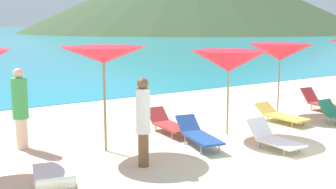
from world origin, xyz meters
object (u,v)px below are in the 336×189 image
(umbrella_2, at_px, (229,61))
(lounge_chair_0, at_px, (281,115))
(umbrella_1, at_px, (103,55))
(umbrella_3, at_px, (280,52))
(lounge_chair_3, at_px, (53,177))
(lounge_chair_1, at_px, (198,134))
(lounge_chair_4, at_px, (168,123))
(lounge_chair_5, at_px, (321,102))
(beachgoer_0, at_px, (143,119))
(lounge_chair_2, at_px, (274,138))
(beachgoer_1, at_px, (20,107))

(umbrella_2, height_order, lounge_chair_0, umbrella_2)
(umbrella_1, height_order, umbrella_3, umbrella_1)
(umbrella_3, bearing_deg, lounge_chair_3, -163.77)
(lounge_chair_1, bearing_deg, lounge_chair_4, 99.25)
(lounge_chair_5, bearing_deg, lounge_chair_3, -163.28)
(umbrella_3, height_order, lounge_chair_3, umbrella_3)
(lounge_chair_4, bearing_deg, beachgoer_0, -131.03)
(umbrella_3, bearing_deg, umbrella_2, -160.96)
(umbrella_3, height_order, lounge_chair_2, umbrella_3)
(umbrella_1, relative_size, umbrella_3, 1.05)
(lounge_chair_0, distance_m, lounge_chair_3, 7.41)
(lounge_chair_4, relative_size, lounge_chair_5, 1.02)
(umbrella_2, xyz_separation_m, beachgoer_0, (-3.08, -0.98, -0.94))
(lounge_chair_2, bearing_deg, umbrella_1, 149.55)
(umbrella_3, bearing_deg, lounge_chair_0, -133.27)
(umbrella_1, distance_m, lounge_chair_3, 3.09)
(umbrella_1, height_order, lounge_chair_3, umbrella_1)
(lounge_chair_0, distance_m, lounge_chair_2, 2.74)
(umbrella_2, xyz_separation_m, lounge_chair_1, (-1.29, -0.44, -1.64))
(umbrella_3, height_order, lounge_chair_4, umbrella_3)
(umbrella_1, distance_m, umbrella_3, 6.41)
(umbrella_2, relative_size, lounge_chair_1, 1.25)
(lounge_chair_4, relative_size, beachgoer_1, 0.87)
(umbrella_1, height_order, lounge_chair_2, umbrella_1)
(umbrella_2, height_order, beachgoer_1, umbrella_2)
(umbrella_1, relative_size, lounge_chair_5, 1.49)
(lounge_chair_3, height_order, beachgoer_0, beachgoer_0)
(lounge_chair_1, height_order, lounge_chair_2, lounge_chair_2)
(lounge_chair_5, bearing_deg, lounge_chair_1, -164.61)
(lounge_chair_1, xyz_separation_m, lounge_chair_4, (0.06, 1.42, -0.04))
(umbrella_2, height_order, lounge_chair_1, umbrella_2)
(beachgoer_1, bearing_deg, lounge_chair_4, 116.22)
(lounge_chair_5, bearing_deg, lounge_chair_4, -178.37)
(umbrella_3, xyz_separation_m, beachgoer_0, (-6.14, -2.03, -1.01))
(beachgoer_1, bearing_deg, lounge_chair_1, 96.33)
(umbrella_1, distance_m, lounge_chair_1, 2.89)
(umbrella_2, distance_m, lounge_chair_2, 2.29)
(lounge_chair_0, xyz_separation_m, lounge_chair_4, (-3.44, 0.83, 0.03))
(umbrella_2, bearing_deg, lounge_chair_3, -165.51)
(lounge_chair_2, height_order, lounge_chair_4, lounge_chair_2)
(lounge_chair_0, bearing_deg, lounge_chair_2, -144.13)
(lounge_chair_1, height_order, lounge_chair_5, lounge_chair_5)
(lounge_chair_0, distance_m, lounge_chair_4, 3.54)
(umbrella_3, distance_m, lounge_chair_4, 4.63)
(lounge_chair_3, bearing_deg, lounge_chair_1, -153.96)
(beachgoer_0, height_order, beachgoer_1, beachgoer_1)
(lounge_chair_5, height_order, beachgoer_0, beachgoer_0)
(umbrella_2, relative_size, beachgoer_1, 1.17)
(umbrella_1, relative_size, lounge_chair_2, 1.73)
(lounge_chair_0, relative_size, lounge_chair_1, 0.94)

